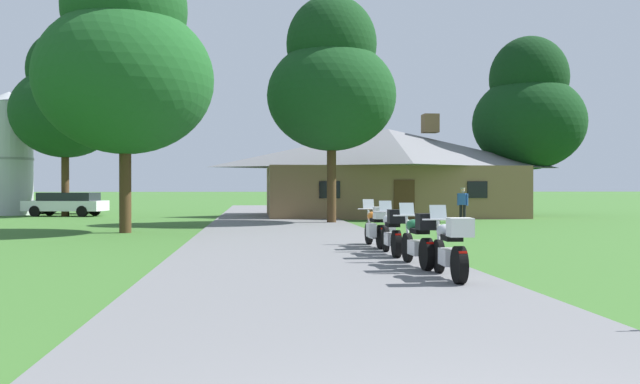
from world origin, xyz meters
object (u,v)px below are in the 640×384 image
Objects in this scene: motorcycle_green_second_in_row at (419,240)px; tree_right_of_lodge at (529,109)px; tree_left_far at (65,100)px; motorcycle_silver_nearest_to_camera at (451,248)px; motorcycle_orange_farthest_in_row at (377,227)px; tree_by_lodge_front at (332,81)px; bystander_blue_shirt_near_lodge at (463,203)px; motorcycle_white_third_in_row at (392,232)px; metal_silo_distant at (9,153)px; tree_left_near at (125,58)px; parked_white_suv_far_left at (67,203)px; parked_silver_sedan_far_left at (66,204)px.

tree_right_of_lodge is (13.34, 25.58, 5.86)m from motorcycle_green_second_in_row.
motorcycle_silver_nearest_to_camera is at bearing -62.93° from tree_left_far.
tree_by_lodge_front is (0.27, 13.08, 6.12)m from motorcycle_orange_farthest_in_row.
motorcycle_green_second_in_row is at bearing 95.73° from motorcycle_silver_nearest_to_camera.
tree_by_lodge_front is (-6.39, -0.12, 5.78)m from bystander_blue_shirt_near_lodge.
bystander_blue_shirt_near_lodge is 0.16× the size of tree_by_lodge_front.
motorcycle_silver_nearest_to_camera is 0.19× the size of tree_by_lodge_front.
tree_left_far is (-14.45, 26.66, 6.20)m from motorcycle_green_second_in_row.
tree_right_of_lodge reaches higher than bystander_blue_shirt_near_lodge.
bystander_blue_shirt_near_lodge is at bearing 1.10° from tree_by_lodge_front.
motorcycle_white_third_in_row is 0.19× the size of tree_left_far.
motorcycle_white_third_in_row is (-0.05, 2.39, 0.00)m from motorcycle_green_second_in_row.
motorcycle_white_third_in_row is at bearing 104.40° from bystander_blue_shirt_near_lodge.
motorcycle_orange_farthest_in_row is 14.44m from tree_by_lodge_front.
tree_by_lodge_front is at bearing 39.13° from bystander_blue_shirt_near_lodge.
motorcycle_green_second_in_row is 34.70m from metal_silo_distant.
motorcycle_silver_nearest_to_camera is 20.56m from bystander_blue_shirt_near_lodge.
motorcycle_white_third_in_row is 16.34m from tree_by_lodge_front.
motorcycle_white_third_in_row is at bearing -49.62° from tree_left_near.
tree_left_far is (-21.08, 9.00, 5.87)m from bystander_blue_shirt_near_lodge.
motorcycle_orange_farthest_in_row is 0.27× the size of metal_silo_distant.
motorcycle_silver_nearest_to_camera is 20.32m from tree_by_lodge_front.
tree_left_far reaches higher than metal_silo_distant.
parked_white_suv_far_left is at bearing 121.83° from motorcycle_white_third_in_row.
tree_left_near is 17.25m from parked_white_suv_far_left.
tree_by_lodge_front is at bearing -148.45° from tree_right_of_lodge.
parked_white_suv_far_left is (-14.46, 26.95, 0.16)m from motorcycle_green_second_in_row.
tree_left_near is at bearing 122.44° from motorcycle_green_second_in_row.
tree_left_far is at bearing 116.47° from motorcycle_green_second_in_row.
metal_silo_distant is (-18.63, 31.01, 3.20)m from motorcycle_silver_nearest_to_camera.
metal_silo_distant is at bearing 123.43° from motorcycle_orange_farthest_in_row.
motorcycle_orange_farthest_in_row is 0.19× the size of tree_by_lodge_front.
motorcycle_green_second_in_row is 29.44m from tree_right_of_lodge.
parked_silver_sedan_far_left is (-7.35, 18.82, -5.89)m from tree_left_near.
bystander_blue_shirt_near_lodge is (6.68, 15.27, 0.33)m from motorcycle_white_third_in_row.
metal_silo_distant is at bearing 13.44° from bystander_blue_shirt_near_lodge.
tree_right_of_lodge reaches higher than metal_silo_distant.
tree_left_far is at bearing 119.15° from motorcycle_silver_nearest_to_camera.
motorcycle_green_second_in_row is at bearing -87.24° from motorcycle_white_third_in_row.
parked_white_suv_far_left is (4.06, -2.22, -3.05)m from metal_silo_distant.
bystander_blue_shirt_near_lodge is 16.83m from tree_left_near.
tree_left_far is 1.42× the size of metal_silo_distant.
motorcycle_green_second_in_row reaches higher than parked_silver_sedan_far_left.
motorcycle_orange_farthest_in_row is at bearing -136.31° from parked_white_suv_far_left.
motorcycle_silver_nearest_to_camera is at bearing -90.36° from tree_by_lodge_front.
motorcycle_silver_nearest_to_camera is 0.19× the size of tree_left_near.
tree_left_near is at bearing 134.07° from motorcycle_orange_farthest_in_row.
motorcycle_silver_nearest_to_camera is 0.43× the size of parked_white_suv_far_left.
motorcycle_orange_farthest_in_row is 1.24× the size of bystander_blue_shirt_near_lodge.
tree_left_far reaches higher than motorcycle_white_third_in_row.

